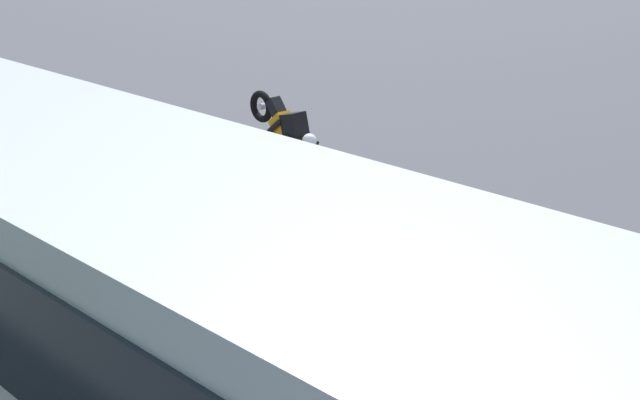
{
  "coord_description": "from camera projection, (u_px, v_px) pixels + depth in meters",
  "views": [
    {
      "loc": [
        -5.66,
        7.97,
        5.16
      ],
      "look_at": [
        1.42,
        -0.19,
        1.1
      ],
      "focal_mm": 46.3,
      "sensor_mm": 36.0,
      "label": 1
    }
  ],
  "objects": [
    {
      "name": "ground_plane",
      "position": [
        391.0,
        306.0,
        10.92
      ],
      "size": [
        80.0,
        80.0,
        0.0
      ],
      "primitive_type": "plane",
      "color": "#424247"
    },
    {
      "name": "tour_bus",
      "position": [
        95.0,
        313.0,
        7.32
      ],
      "size": [
        10.99,
        2.98,
        3.25
      ],
      "color": "#B7BABF",
      "rests_on": "ground_plane"
    },
    {
      "name": "spectator_far_left",
      "position": [
        433.0,
        310.0,
        8.75
      ],
      "size": [
        0.58,
        0.34,
        1.68
      ],
      "color": "black",
      "rests_on": "ground_plane"
    },
    {
      "name": "spectator_left",
      "position": [
        347.0,
        288.0,
        9.08
      ],
      "size": [
        0.58,
        0.35,
        1.76
      ],
      "color": "black",
      "rests_on": "ground_plane"
    },
    {
      "name": "spectator_centre",
      "position": [
        270.0,
        256.0,
        9.8
      ],
      "size": [
        0.58,
        0.35,
        1.82
      ],
      "color": "black",
      "rests_on": "ground_plane"
    },
    {
      "name": "spectator_right",
      "position": [
        214.0,
        228.0,
        10.77
      ],
      "size": [
        0.58,
        0.36,
        1.74
      ],
      "color": "#473823",
      "rests_on": "ground_plane"
    },
    {
      "name": "stunt_motorcycle",
      "position": [
        287.0,
        134.0,
        14.87
      ],
      "size": [
        1.92,
        0.63,
        1.84
      ],
      "color": "black",
      "rests_on": "ground_plane"
    },
    {
      "name": "traffic_cone",
      "position": [
        397.0,
        192.0,
        14.16
      ],
      "size": [
        0.34,
        0.34,
        0.63
      ],
      "color": "orange",
      "rests_on": "ground_plane"
    },
    {
      "name": "bay_line_b",
      "position": [
        454.0,
        308.0,
        10.88
      ],
      "size": [
        0.19,
        3.62,
        0.01
      ],
      "color": "white",
      "rests_on": "ground_plane"
    },
    {
      "name": "bay_line_c",
      "position": [
        291.0,
        248.0,
        12.68
      ],
      "size": [
        0.21,
        4.3,
        0.01
      ],
      "color": "white",
      "rests_on": "ground_plane"
    }
  ]
}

